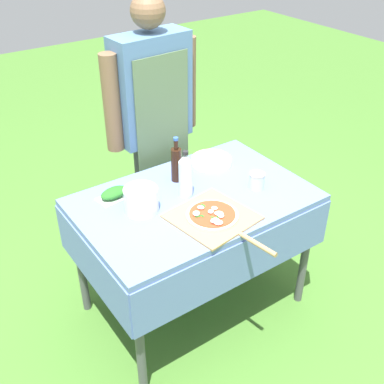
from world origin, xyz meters
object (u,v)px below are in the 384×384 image
object	(u,v)px
herb_container	(114,193)
sauce_jar	(257,181)
oil_bottle	(176,164)
mixing_tub	(141,200)
prep_table	(194,212)
pizza_on_peel	(214,217)
person_cook	(153,114)
plate_stack	(211,161)
water_bottle	(186,175)

from	to	relation	value
herb_container	sauce_jar	xyz separation A→B (m)	(0.70, -0.36, 0.01)
oil_bottle	mixing_tub	distance (m)	0.35
herb_container	prep_table	bearing A→B (deg)	-34.84
pizza_on_peel	herb_container	distance (m)	0.57
person_cook	herb_container	distance (m)	0.65
person_cook	plate_stack	bearing A→B (deg)	111.06
water_bottle	plate_stack	distance (m)	0.40
pizza_on_peel	person_cook	bearing A→B (deg)	70.70
pizza_on_peel	water_bottle	xyz separation A→B (m)	(0.01, 0.26, 0.12)
pizza_on_peel	mixing_tub	xyz separation A→B (m)	(-0.26, 0.27, 0.05)
person_cook	water_bottle	bearing A→B (deg)	71.92
person_cook	herb_container	bearing A→B (deg)	35.26
mixing_tub	sauce_jar	bearing A→B (deg)	-15.01
oil_bottle	herb_container	xyz separation A→B (m)	(-0.38, 0.04, -0.08)
plate_stack	oil_bottle	bearing A→B (deg)	-171.10
prep_table	water_bottle	xyz separation A→B (m)	(-0.02, 0.04, 0.23)
oil_bottle	person_cook	bearing A→B (deg)	75.54
oil_bottle	water_bottle	world-z (taller)	water_bottle
mixing_tub	prep_table	bearing A→B (deg)	-10.19
herb_container	plate_stack	distance (m)	0.66
mixing_tub	water_bottle	bearing A→B (deg)	-2.05
water_bottle	sauce_jar	size ratio (longest dim) A/B	2.96
plate_stack	prep_table	bearing A→B (deg)	-140.67
herb_container	water_bottle	bearing A→B (deg)	-31.63
person_cook	water_bottle	size ratio (longest dim) A/B	6.41
water_bottle	mixing_tub	size ratio (longest dim) A/B	1.53
water_bottle	herb_container	world-z (taller)	water_bottle
pizza_on_peel	oil_bottle	distance (m)	0.44
water_bottle	plate_stack	bearing A→B (deg)	32.07
mixing_tub	pizza_on_peel	bearing A→B (deg)	-46.25
pizza_on_peel	plate_stack	world-z (taller)	pizza_on_peel
person_cook	mixing_tub	world-z (taller)	person_cook
prep_table	plate_stack	size ratio (longest dim) A/B	5.10
herb_container	oil_bottle	bearing A→B (deg)	-6.21
person_cook	mixing_tub	bearing A→B (deg)	50.39
oil_bottle	water_bottle	xyz separation A→B (m)	(-0.05, -0.16, 0.02)
prep_table	plate_stack	bearing A→B (deg)	39.33
oil_bottle	plate_stack	bearing A→B (deg)	8.90
person_cook	oil_bottle	size ratio (longest dim) A/B	6.44
person_cook	sauce_jar	distance (m)	0.80
herb_container	sauce_jar	distance (m)	0.79
oil_bottle	sauce_jar	xyz separation A→B (m)	(0.32, -0.32, -0.07)
person_cook	oil_bottle	xyz separation A→B (m)	(-0.11, -0.43, -0.12)
oil_bottle	water_bottle	bearing A→B (deg)	-106.14
prep_table	mixing_tub	xyz separation A→B (m)	(-0.30, 0.05, 0.16)
herb_container	plate_stack	bearing A→B (deg)	0.28
water_bottle	mixing_tub	distance (m)	0.28
water_bottle	herb_container	distance (m)	0.40
water_bottle	mixing_tub	world-z (taller)	water_bottle
prep_table	mixing_tub	bearing A→B (deg)	169.81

